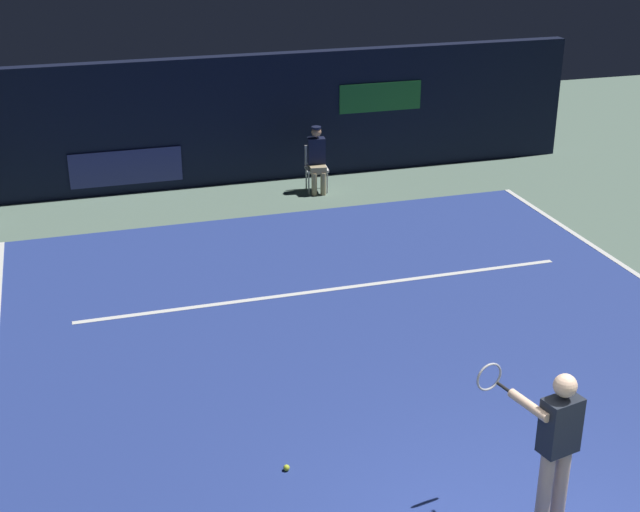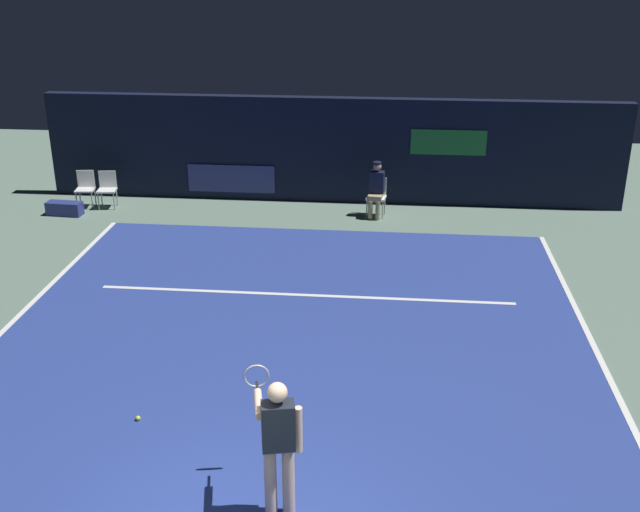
# 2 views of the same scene
# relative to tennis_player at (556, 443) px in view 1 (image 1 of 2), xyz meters

# --- Properties ---
(ground_plane) EXTENTS (28.84, 28.84, 0.00)m
(ground_plane) POSITION_rel_tennis_player_xyz_m (-0.39, 3.90, -0.99)
(ground_plane) COLOR slate
(court_surface) EXTENTS (9.82, 10.73, 0.01)m
(court_surface) POSITION_rel_tennis_player_xyz_m (-0.39, 3.90, -0.98)
(court_surface) COLOR navy
(court_surface) RESTS_ON ground
(line_service) EXTENTS (7.66, 0.10, 0.01)m
(line_service) POSITION_rel_tennis_player_xyz_m (-0.39, 5.78, -0.97)
(line_service) COLOR white
(line_service) RESTS_ON court_surface
(back_wall) EXTENTS (14.22, 0.33, 2.60)m
(back_wall) POSITION_rel_tennis_player_xyz_m (-0.39, 11.45, 0.31)
(back_wall) COLOR black
(back_wall) RESTS_ON ground
(tennis_player) EXTENTS (0.77, 0.93, 1.73)m
(tennis_player) POSITION_rel_tennis_player_xyz_m (0.00, 0.00, 0.00)
(tennis_player) COLOR beige
(tennis_player) RESTS_ON ground
(line_judge_on_chair) EXTENTS (0.49, 0.57, 1.32)m
(line_judge_on_chair) POSITION_rel_tennis_player_xyz_m (0.78, 10.34, -0.30)
(line_judge_on_chair) COLOR white
(line_judge_on_chair) RESTS_ON ground
(tennis_ball) EXTENTS (0.07, 0.07, 0.07)m
(tennis_ball) POSITION_rel_tennis_player_xyz_m (-2.18, 1.60, -0.94)
(tennis_ball) COLOR #CCE033
(tennis_ball) RESTS_ON court_surface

